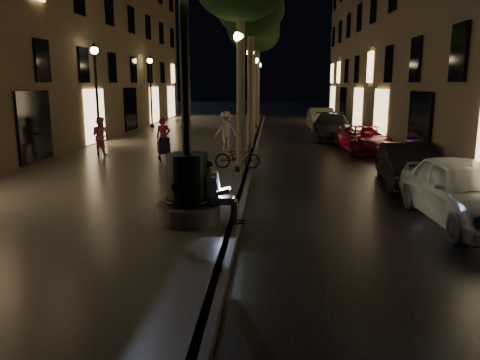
# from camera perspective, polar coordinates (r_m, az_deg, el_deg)

# --- Properties ---
(ground) EXTENTS (120.00, 120.00, 0.00)m
(ground) POSITION_cam_1_polar(r_m,az_deg,el_deg) (22.97, 1.85, 3.78)
(ground) COLOR black
(ground) RESTS_ON ground
(cobble_lane) EXTENTS (6.00, 45.00, 0.02)m
(cobble_lane) POSITION_cam_1_polar(r_m,az_deg,el_deg) (23.07, 9.33, 3.69)
(cobble_lane) COLOR black
(cobble_lane) RESTS_ON ground
(promenade) EXTENTS (8.00, 45.00, 0.20)m
(promenade) POSITION_cam_1_polar(r_m,az_deg,el_deg) (23.44, -7.99, 4.07)
(promenade) COLOR slate
(promenade) RESTS_ON ground
(curb_strip) EXTENTS (0.25, 45.00, 0.20)m
(curb_strip) POSITION_cam_1_polar(r_m,az_deg,el_deg) (22.96, 1.85, 4.02)
(curb_strip) COLOR #59595B
(curb_strip) RESTS_ON ground
(building_left) EXTENTS (8.00, 36.00, 15.00)m
(building_left) POSITION_cam_1_polar(r_m,az_deg,el_deg) (29.07, -23.72, 19.34)
(building_left) COLOR #7D6A4E
(building_left) RESTS_ON ground
(fountain_lamppost) EXTENTS (1.40, 1.40, 5.21)m
(fountain_lamppost) POSITION_cam_1_polar(r_m,az_deg,el_deg) (10.10, -6.42, 0.46)
(fountain_lamppost) COLOR #59595B
(fountain_lamppost) RESTS_ON promenade
(seated_man_laptop) EXTENTS (0.98, 0.33, 1.35)m
(seated_man_laptop) POSITION_cam_1_polar(r_m,az_deg,el_deg) (10.07, -2.95, -1.25)
(seated_man_laptop) COLOR gray
(seated_man_laptop) RESTS_ON promenade
(tree_second) EXTENTS (3.00, 3.00, 7.40)m
(tree_second) POSITION_cam_1_polar(r_m,az_deg,el_deg) (21.99, 1.31, 19.98)
(tree_second) COLOR #6B604C
(tree_second) RESTS_ON promenade
(tree_third) EXTENTS (3.00, 3.00, 7.20)m
(tree_third) POSITION_cam_1_polar(r_m,az_deg,el_deg) (27.92, 1.67, 17.81)
(tree_third) COLOR #6B604C
(tree_third) RESTS_ON promenade
(tree_far) EXTENTS (3.00, 3.00, 7.50)m
(tree_far) POSITION_cam_1_polar(r_m,az_deg,el_deg) (33.91, 2.22, 17.22)
(tree_far) COLOR #6B604C
(tree_far) RESTS_ON promenade
(lamp_curb_a) EXTENTS (0.36, 0.36, 4.81)m
(lamp_curb_a) POSITION_cam_1_polar(r_m,az_deg,el_deg) (15.78, -0.11, 11.95)
(lamp_curb_a) COLOR black
(lamp_curb_a) RESTS_ON promenade
(lamp_curb_b) EXTENTS (0.36, 0.36, 4.81)m
(lamp_curb_b) POSITION_cam_1_polar(r_m,az_deg,el_deg) (23.77, 1.25, 11.87)
(lamp_curb_b) COLOR black
(lamp_curb_b) RESTS_ON promenade
(lamp_curb_c) EXTENTS (0.36, 0.36, 4.81)m
(lamp_curb_c) POSITION_cam_1_polar(r_m,az_deg,el_deg) (31.76, 1.92, 11.82)
(lamp_curb_c) COLOR black
(lamp_curb_c) RESTS_ON promenade
(lamp_curb_d) EXTENTS (0.36, 0.36, 4.81)m
(lamp_curb_d) POSITION_cam_1_polar(r_m,az_deg,el_deg) (39.76, 2.32, 11.80)
(lamp_curb_d) COLOR black
(lamp_curb_d) RESTS_ON promenade
(lamp_left_b) EXTENTS (0.36, 0.36, 4.81)m
(lamp_left_b) POSITION_cam_1_polar(r_m,az_deg,el_deg) (23.23, -17.14, 11.37)
(lamp_left_b) COLOR black
(lamp_left_b) RESTS_ON promenade
(lamp_left_c) EXTENTS (0.36, 0.36, 4.81)m
(lamp_left_c) POSITION_cam_1_polar(r_m,az_deg,el_deg) (32.78, -10.85, 11.62)
(lamp_left_c) COLOR black
(lamp_left_c) RESTS_ON promenade
(stroller) EXTENTS (0.65, 1.03, 1.05)m
(stroller) POSITION_cam_1_polar(r_m,az_deg,el_deg) (18.41, -9.28, 3.92)
(stroller) COLOR black
(stroller) RESTS_ON promenade
(car_front) EXTENTS (2.06, 4.56, 1.52)m
(car_front) POSITION_cam_1_polar(r_m,az_deg,el_deg) (11.82, 25.68, -1.22)
(car_front) COLOR #9FA3A7
(car_front) RESTS_ON ground
(car_second) EXTENTS (1.70, 4.08, 1.31)m
(car_second) POSITION_cam_1_polar(r_m,az_deg,el_deg) (15.55, 19.66, 1.72)
(car_second) COLOR black
(car_second) RESTS_ON ground
(car_third) EXTENTS (2.43, 4.64, 1.25)m
(car_third) POSITION_cam_1_polar(r_m,az_deg,el_deg) (22.50, 15.19, 4.81)
(car_third) COLOR maroon
(car_third) RESTS_ON ground
(car_rear) EXTENTS (2.38, 5.25, 1.49)m
(car_rear) POSITION_cam_1_polar(r_m,az_deg,el_deg) (27.36, 11.14, 6.41)
(car_rear) COLOR #2D2D32
(car_rear) RESTS_ON ground
(car_fifth) EXTENTS (1.65, 4.60, 1.51)m
(car_fifth) POSITION_cam_1_polar(r_m,az_deg,el_deg) (32.64, 9.86, 7.30)
(car_fifth) COLOR #A8A9A3
(car_fifth) RESTS_ON ground
(pedestrian_red) EXTENTS (0.69, 0.57, 1.61)m
(pedestrian_red) POSITION_cam_1_polar(r_m,az_deg,el_deg) (19.39, -9.33, 5.16)
(pedestrian_red) COLOR #C62752
(pedestrian_red) RESTS_ON promenade
(pedestrian_pink) EXTENTS (0.94, 0.83, 1.61)m
(pedestrian_pink) POSITION_cam_1_polar(r_m,az_deg,el_deg) (20.53, -16.63, 5.17)
(pedestrian_pink) COLOR #D16E94
(pedestrian_pink) RESTS_ON promenade
(pedestrian_white) EXTENTS (1.29, 1.11, 1.73)m
(pedestrian_white) POSITION_cam_1_polar(r_m,az_deg,el_deg) (21.35, -1.75, 6.05)
(pedestrian_white) COLOR silver
(pedestrian_white) RESTS_ON promenade
(bicycle) EXTENTS (1.62, 0.58, 0.85)m
(bicycle) POSITION_cam_1_polar(r_m,az_deg,el_deg) (16.55, -0.31, 2.87)
(bicycle) COLOR black
(bicycle) RESTS_ON promenade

